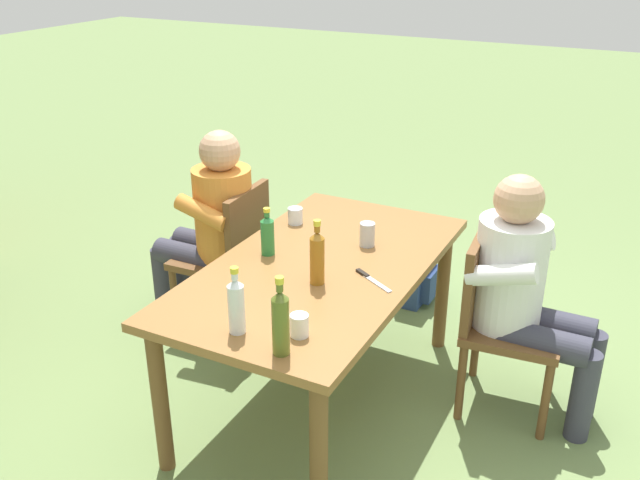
{
  "coord_description": "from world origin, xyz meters",
  "views": [
    {
      "loc": [
        -2.54,
        -1.3,
        2.15
      ],
      "look_at": [
        0.0,
        0.0,
        0.86
      ],
      "focal_mm": 39.13,
      "sensor_mm": 36.0,
      "label": 1
    }
  ],
  "objects": [
    {
      "name": "cup_glass",
      "position": [
        0.37,
        0.33,
        0.78
      ],
      "size": [
        0.08,
        0.08,
        0.08
      ],
      "primitive_type": "cylinder",
      "color": "silver",
      "rests_on": "dining_table"
    },
    {
      "name": "bottle_green",
      "position": [
        -0.02,
        0.27,
        0.84
      ],
      "size": [
        0.06,
        0.06,
        0.23
      ],
      "color": "#287A38",
      "rests_on": "dining_table"
    },
    {
      "name": "cup_white",
      "position": [
        -0.58,
        -0.21,
        0.79
      ],
      "size": [
        0.07,
        0.07,
        0.09
      ],
      "primitive_type": "cylinder",
      "color": "white",
      "rests_on": "dining_table"
    },
    {
      "name": "bottle_olive",
      "position": [
        -0.71,
        -0.21,
        0.88
      ],
      "size": [
        0.06,
        0.06,
        0.31
      ],
      "color": "#566623",
      "rests_on": "dining_table"
    },
    {
      "name": "ground_plane",
      "position": [
        0.0,
        0.0,
        0.0
      ],
      "size": [
        24.0,
        24.0,
        0.0
      ],
      "primitive_type": "plane",
      "color": "#6B844C"
    },
    {
      "name": "chair_near_right",
      "position": [
        0.36,
        -0.75,
        0.49
      ],
      "size": [
        0.48,
        0.48,
        0.87
      ],
      "color": "brown",
      "rests_on": "ground_plane"
    },
    {
      "name": "cup_steel",
      "position": [
        0.28,
        -0.11,
        0.8
      ],
      "size": [
        0.07,
        0.07,
        0.12
      ],
      "primitive_type": "cylinder",
      "color": "#B2B7BC",
      "rests_on": "dining_table"
    },
    {
      "name": "person_in_white_shirt",
      "position": [
        0.37,
        -0.86,
        0.66
      ],
      "size": [
        0.47,
        0.62,
        1.18
      ],
      "color": "white",
      "rests_on": "ground_plane"
    },
    {
      "name": "bottle_amber",
      "position": [
        -0.17,
        -0.07,
        0.87
      ],
      "size": [
        0.06,
        0.06,
        0.29
      ],
      "color": "#996019",
      "rests_on": "dining_table"
    },
    {
      "name": "table_knife",
      "position": [
        -0.04,
        -0.27,
        0.75
      ],
      "size": [
        0.14,
        0.22,
        0.01
      ],
      "color": "silver",
      "rests_on": "dining_table"
    },
    {
      "name": "dining_table",
      "position": [
        0.0,
        0.0,
        0.65
      ],
      "size": [
        1.63,
        0.9,
        0.74
      ],
      "color": "olive",
      "rests_on": "ground_plane"
    },
    {
      "name": "person_in_plaid_shirt",
      "position": [
        0.37,
        0.86,
        0.66
      ],
      "size": [
        0.47,
        0.62,
        1.18
      ],
      "color": "orange",
      "rests_on": "ground_plane"
    },
    {
      "name": "backpack_by_near_side",
      "position": [
        1.17,
        -0.07,
        0.2
      ],
      "size": [
        0.3,
        0.23,
        0.41
      ],
      "color": "#2D4784",
      "rests_on": "ground_plane"
    },
    {
      "name": "bottle_clear",
      "position": [
        -0.66,
        0.01,
        0.86
      ],
      "size": [
        0.06,
        0.06,
        0.27
      ],
      "color": "white",
      "rests_on": "dining_table"
    },
    {
      "name": "chair_far_right",
      "position": [
        0.37,
        0.75,
        0.49
      ],
      "size": [
        0.46,
        0.46,
        0.87
      ],
      "color": "brown",
      "rests_on": "ground_plane"
    }
  ]
}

